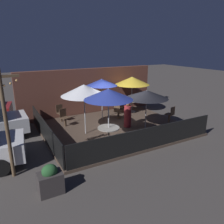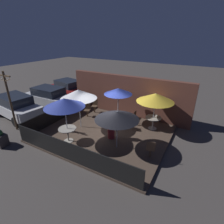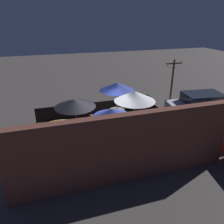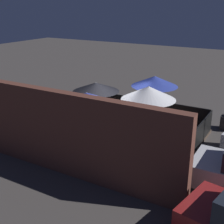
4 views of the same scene
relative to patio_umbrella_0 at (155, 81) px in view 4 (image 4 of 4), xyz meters
name	(u,v)px [view 4 (image 4 of 4)]	position (x,y,z in m)	size (l,w,h in m)	color
ground_plane	(111,139)	(1.22, 1.71, -2.34)	(60.00, 60.00, 0.00)	#423D3A
patio_deck	(111,137)	(1.22, 1.71, -2.28)	(7.19, 5.89, 0.12)	#47382D
building_wall	(62,133)	(1.22, 4.88, -0.90)	(8.79, 0.36, 2.89)	brown
fence_front	(140,107)	(1.22, -1.19, -1.75)	(6.99, 0.05, 0.95)	black
fence_side_left	(192,144)	(-2.33, 1.71, -1.75)	(0.05, 5.69, 0.95)	black
patio_umbrella_0	(155,81)	(0.00, 0.00, 0.00)	(2.04, 2.04, 2.45)	#B2B2B7
patio_umbrella_1	(36,94)	(3.55, 3.59, -0.21)	(2.16, 2.16, 2.26)	#B2B2B7
patio_umbrella_2	(87,98)	(1.31, 3.29, -0.09)	(1.75, 1.75, 2.33)	#B2B2B7
patio_umbrella_3	(96,87)	(2.55, 0.77, -0.42)	(2.16, 2.16, 2.01)	#B2B2B7
patio_umbrella_4	(148,93)	(-0.43, 1.61, -0.07)	(2.15, 2.15, 2.41)	#B2B2B7
dining_table_0	(153,116)	(0.00, 0.00, -1.60)	(0.94, 0.94, 0.78)	#9E998E
dining_table_1	(39,127)	(3.55, 3.59, -1.62)	(0.95, 0.95, 0.75)	#9E998E
patio_chair_0	(60,134)	(2.52, 3.52, -1.72)	(0.43, 0.43, 0.93)	#4C3828
patio_chair_1	(133,158)	(-0.97, 3.95, -1.69)	(0.48, 0.48, 0.96)	#4C3828
patio_chair_2	(145,149)	(-1.01, 3.10, -1.71)	(0.50, 0.50, 0.93)	#4C3828
patio_chair_3	(82,129)	(2.02, 2.70, -1.72)	(0.55, 0.55, 0.93)	#4C3828
patio_chair_4	(67,108)	(4.30, 0.81, -1.71)	(0.49, 0.49, 0.93)	#4C3828
patron_0	(102,118)	(1.87, 1.41, -1.62)	(0.41, 0.41, 1.34)	maroon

